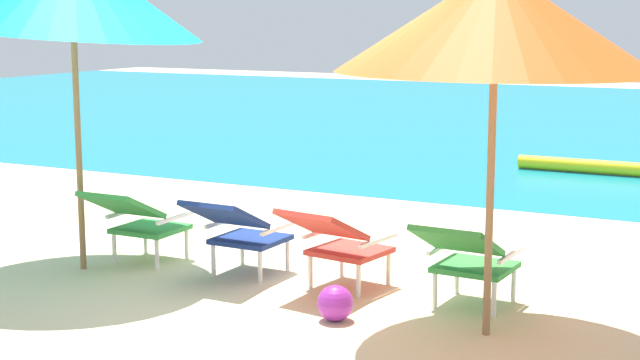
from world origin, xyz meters
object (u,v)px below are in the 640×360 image
lounge_chair_near_right (337,239)px  beach_ball (335,303)px  lounge_chair_near_left (238,228)px  lounge_chair_far_right (467,255)px  beach_umbrella_right (495,20)px  lounge_chair_far_left (137,218)px  swim_buoy (579,166)px

lounge_chair_near_right → beach_ball: lounge_chair_near_right is taller
lounge_chair_near_left → lounge_chair_near_right: same height
lounge_chair_far_right → beach_umbrella_right: bearing=-56.1°
beach_umbrella_right → beach_ball: beach_umbrella_right is taller
lounge_chair_near_left → beach_umbrella_right: bearing=-11.2°
lounge_chair_near_left → beach_ball: size_ratio=3.57×
beach_umbrella_right → lounge_chair_near_left: bearing=168.8°
lounge_chair_far_left → beach_ball: 2.20m
lounge_chair_far_left → lounge_chair_far_right: bearing=1.1°
swim_buoy → lounge_chair_far_left: 6.84m
swim_buoy → lounge_chair_far_left: size_ratio=1.83×
lounge_chair_far_left → lounge_chair_far_right: same height
swim_buoy → lounge_chair_far_right: (0.62, -6.42, 0.31)m
lounge_chair_near_right → beach_umbrella_right: beach_umbrella_right is taller
lounge_chair_near_left → beach_umbrella_right: size_ratio=0.33×
lounge_chair_far_right → beach_umbrella_right: 1.70m
lounge_chair_far_left → lounge_chair_near_right: (1.80, 0.07, 0.00)m
lounge_chair_far_right → beach_umbrella_right: (0.28, -0.42, 1.63)m
lounge_chair_near_left → lounge_chair_far_right: 1.88m
lounge_chair_near_right → beach_ball: (0.30, -0.64, -0.28)m
lounge_chair_far_left → beach_umbrella_right: size_ratio=0.32×
swim_buoy → beach_umbrella_right: beach_umbrella_right is taller
lounge_chair_near_left → lounge_chair_far_right: (1.88, -0.00, 0.00)m
swim_buoy → beach_ball: beach_ball is taller
beach_ball → lounge_chair_near_left: bearing=151.8°
swim_buoy → lounge_chair_near_left: bearing=-101.1°
lounge_chair_near_left → lounge_chair_far_right: bearing=-0.1°
swim_buoy → beach_umbrella_right: (0.90, -6.84, 1.93)m
lounge_chair_near_right → lounge_chair_far_right: 1.02m
lounge_chair_far_left → beach_umbrella_right: beach_umbrella_right is taller
lounge_chair_near_left → beach_ball: 1.34m
lounge_chair_far_left → swim_buoy: bearing=71.1°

